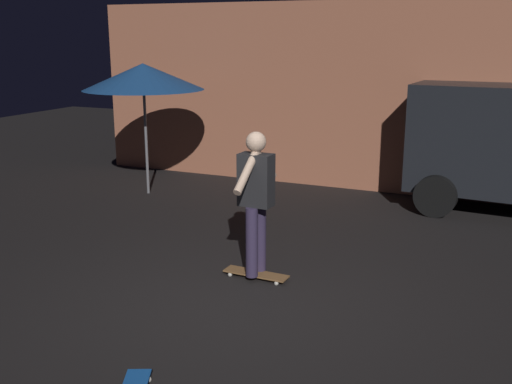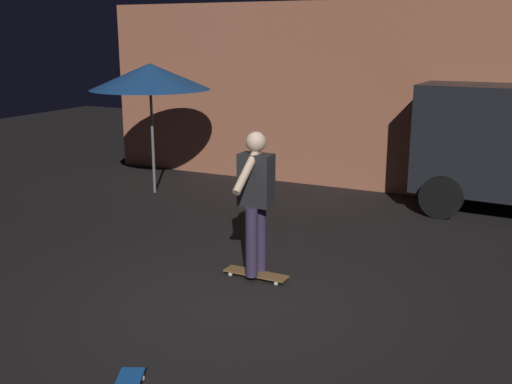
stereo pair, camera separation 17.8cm
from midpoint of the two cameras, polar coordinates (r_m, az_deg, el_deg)
name	(u,v)px [view 1 (the left image)]	position (r m, az deg, el deg)	size (l,w,h in m)	color
ground_plane	(236,307)	(6.56, -2.63, -10.65)	(28.00, 28.00, 0.00)	black
low_building	(371,88)	(13.31, 10.23, 9.52)	(10.10, 4.29, 3.37)	#B76B4C
patio_umbrella	(143,77)	(10.92, -10.92, 10.49)	(2.10, 2.10, 2.30)	slate
skateboard_ridden	(256,274)	(7.24, -0.71, -7.65)	(0.79, 0.24, 0.07)	olive
skater	(256,193)	(6.93, -0.74, -0.11)	(0.39, 0.98, 1.67)	#382D4C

